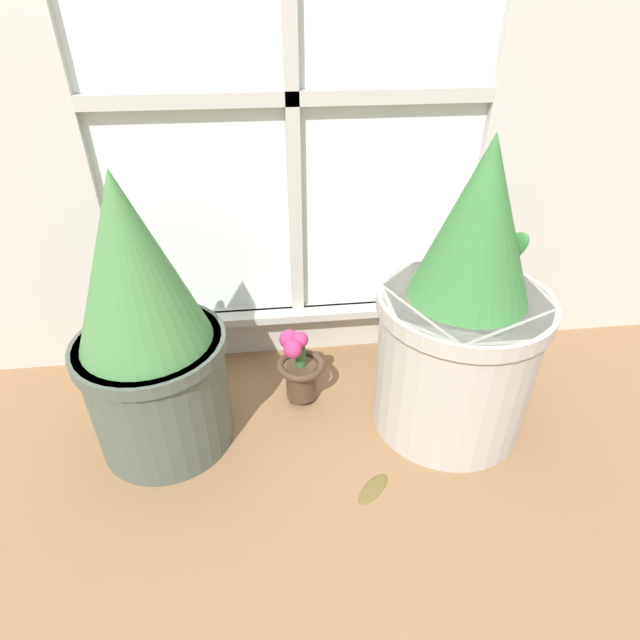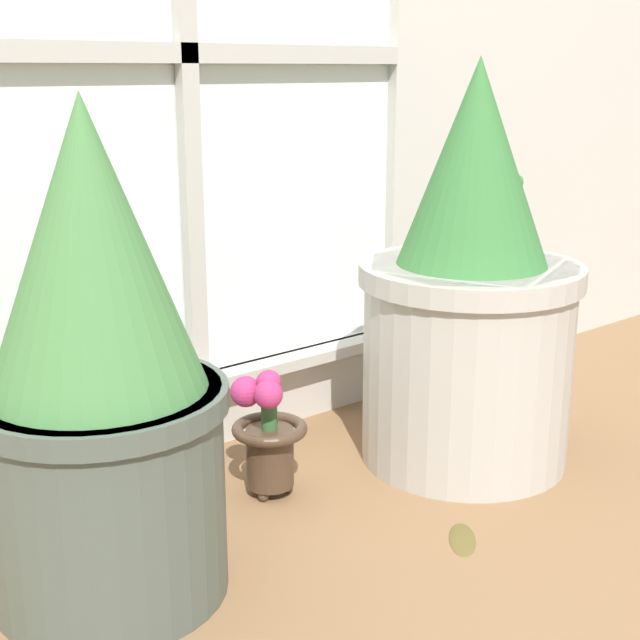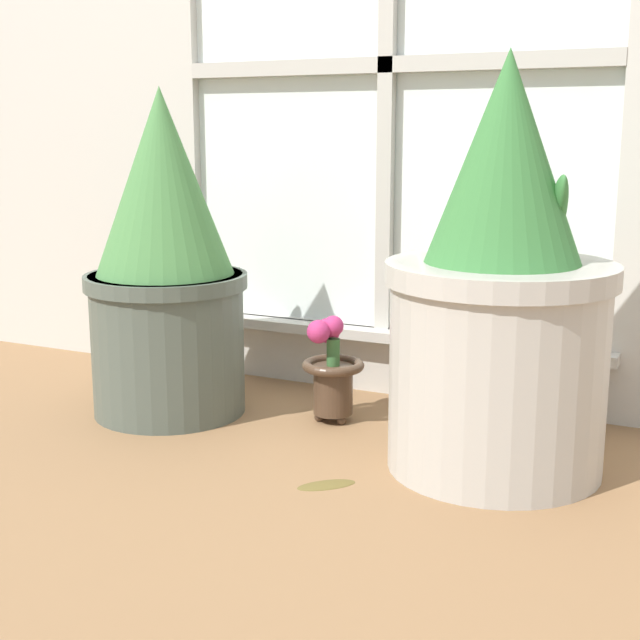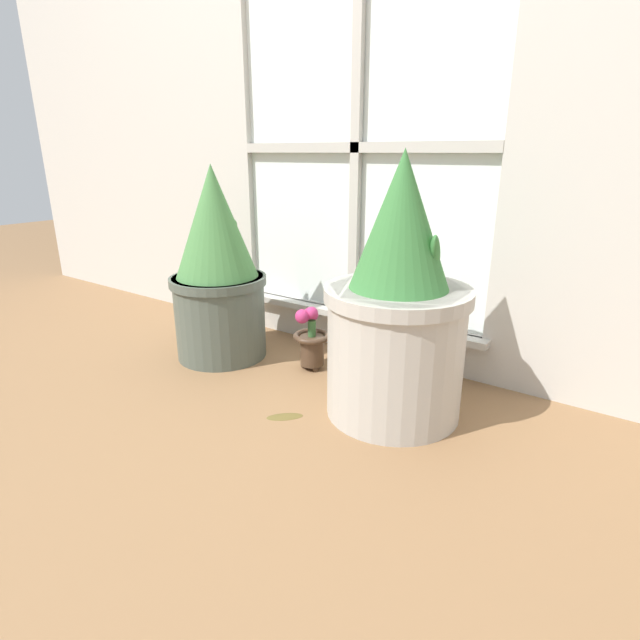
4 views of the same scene
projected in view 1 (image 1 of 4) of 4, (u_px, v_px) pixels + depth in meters
name	position (u px, v px, depth m)	size (l,w,h in m)	color
ground_plane	(321.00, 503.00, 1.16)	(10.00, 10.00, 0.00)	olive
potted_plant_left	(146.00, 332.00, 1.15)	(0.36, 0.36, 0.72)	#4C564C
potted_plant_right	(462.00, 319.00, 1.22)	(0.42, 0.42, 0.77)	#B7B2A8
flower_vase	(299.00, 367.00, 1.39)	(0.14, 0.14, 0.24)	#473323
fallen_leaf	(373.00, 488.00, 1.19)	(0.11, 0.11, 0.01)	brown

